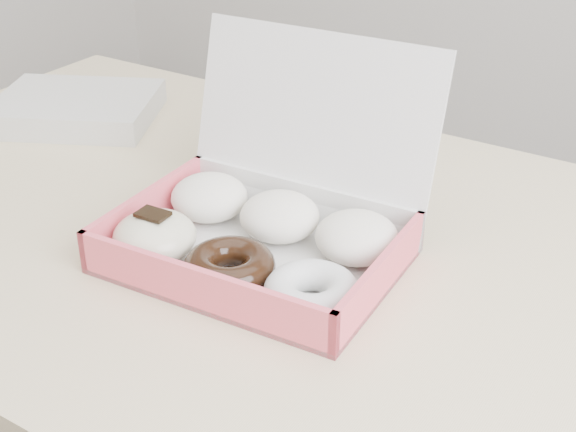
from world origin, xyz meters
The scene contains 3 objects.
table centered at (0.00, 0.00, 0.67)m, with size 1.20×0.80×0.75m.
donut_box centered at (0.11, -0.05, 0.79)m, with size 0.34×0.31×0.23m.
newspapers centered at (-0.38, 0.13, 0.77)m, with size 0.25×0.20×0.04m, color silver.
Camera 1 is at (0.57, -0.71, 1.25)m, focal length 50.00 mm.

